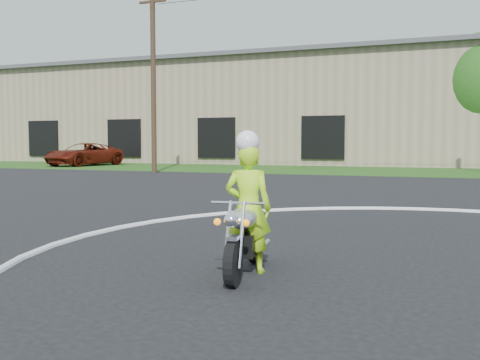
% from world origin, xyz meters
% --- Properties ---
extents(ground, '(120.00, 120.00, 0.00)m').
position_xyz_m(ground, '(0.00, 0.00, 0.00)').
color(ground, black).
rests_on(ground, ground).
extents(grass_strip, '(120.00, 10.00, 0.02)m').
position_xyz_m(grass_strip, '(0.00, 27.00, 0.01)').
color(grass_strip, '#1E4714').
rests_on(grass_strip, ground).
extents(primary_motorcycle, '(0.64, 1.83, 0.97)m').
position_xyz_m(primary_motorcycle, '(-2.48, 1.50, 0.47)').
color(primary_motorcycle, black).
rests_on(primary_motorcycle, ground).
extents(rider_primary_grp, '(0.64, 0.47, 1.79)m').
position_xyz_m(rider_primary_grp, '(-2.49, 1.63, 0.86)').
color(rider_primary_grp, '#B7FF1A').
rests_on(rider_primary_grp, ground).
extents(pickup_grp, '(3.60, 6.18, 1.62)m').
position_xyz_m(pickup_grp, '(-24.03, 26.81, 0.81)').
color(pickup_grp, '#5A140A').
rests_on(pickup_grp, ground).
extents(warehouse, '(41.00, 17.00, 8.30)m').
position_xyz_m(warehouse, '(-18.00, 39.99, 4.16)').
color(warehouse, tan).
rests_on(warehouse, ground).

